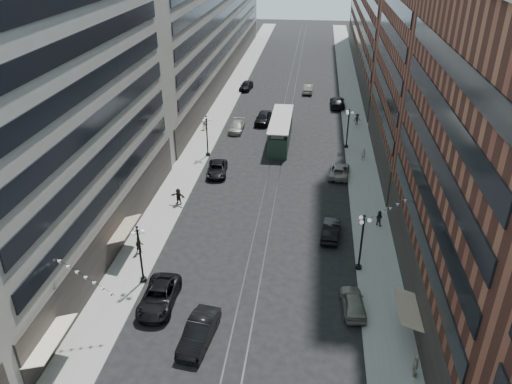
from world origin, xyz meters
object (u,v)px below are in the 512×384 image
at_px(car_10, 331,230).
at_px(pedestrian_9, 357,119).
at_px(pedestrian_4, 416,366).
at_px(streetcar, 281,131).
at_px(lamppost_sw_mid, 207,135).
at_px(pedestrian_7, 379,218).
at_px(car_2, 159,297).
at_px(car_7, 217,169).
at_px(car_9, 246,86).
at_px(car_8, 237,127).
at_px(pedestrian_8, 363,154).
at_px(car_5, 199,332).
at_px(car_14, 308,89).
at_px(lamppost_sw_far, 140,252).
at_px(car_11, 339,171).
at_px(lamppost_se_far, 362,241).
at_px(car_12, 337,102).
at_px(lamppost_se_mid, 348,127).
at_px(pedestrian_5, 178,196).
at_px(pedestrian_6, 204,124).
at_px(car_13, 263,118).
at_px(car_4, 353,302).

xyz_separation_m(car_10, pedestrian_9, (4.36, 32.16, 0.25)).
bearing_deg(pedestrian_4, streetcar, 27.48).
distance_m(lamppost_sw_mid, pedestrian_7, 25.93).
bearing_deg(streetcar, lamppost_sw_mid, -145.76).
height_order(streetcar, car_2, streetcar).
xyz_separation_m(car_7, car_9, (-1.46, 36.74, 0.11)).
relative_size(car_8, pedestrian_8, 2.70).
bearing_deg(car_10, pedestrian_7, -146.82).
xyz_separation_m(car_5, car_14, (6.18, 64.09, -0.07)).
height_order(lamppost_sw_far, car_10, lamppost_sw_far).
bearing_deg(pedestrian_7, pedestrian_4, 121.18).
bearing_deg(car_9, car_11, -57.99).
xyz_separation_m(car_8, car_11, (14.83, -13.60, -0.01)).
bearing_deg(car_2, lamppost_sw_far, 128.70).
bearing_deg(car_10, car_7, -36.91).
relative_size(car_9, car_11, 0.96).
height_order(lamppost_sw_far, lamppost_sw_mid, same).
bearing_deg(pedestrian_7, lamppost_sw_far, 58.93).
distance_m(lamppost_sw_far, lamppost_se_far, 18.83).
bearing_deg(lamppost_sw_far, car_12, 70.70).
xyz_separation_m(car_9, car_10, (15.21, -49.32, -0.05)).
bearing_deg(lamppost_se_mid, car_9, 123.59).
relative_size(car_7, pedestrian_7, 3.08).
xyz_separation_m(pedestrian_5, pedestrian_6, (-2.02, 22.93, -0.07)).
height_order(car_10, car_13, car_13).
bearing_deg(car_13, car_12, 44.77).
height_order(lamppost_se_mid, car_10, lamppost_se_mid).
bearing_deg(car_2, pedestrian_9, 66.34).
height_order(streetcar, car_14, streetcar).
relative_size(pedestrian_4, pedestrian_6, 1.01).
xyz_separation_m(streetcar, pedestrian_7, (11.64, -21.55, -0.65)).
bearing_deg(pedestrian_6, streetcar, 165.09).
xyz_separation_m(car_7, car_10, (13.75, -12.57, 0.07)).
bearing_deg(lamppost_sw_mid, car_11, -12.69).
height_order(car_4, car_8, car_4).
bearing_deg(car_11, car_12, -85.16).
relative_size(streetcar, pedestrian_5, 6.86).
distance_m(car_4, pedestrian_6, 42.92).
relative_size(lamppost_se_far, pedestrian_9, 3.19).
bearing_deg(lamppost_se_far, pedestrian_7, 72.45).
height_order(lamppost_sw_far, car_2, lamppost_sw_far).
xyz_separation_m(car_2, car_9, (-1.38, 61.11, 0.02)).
relative_size(car_2, car_5, 1.10).
height_order(lamppost_sw_mid, car_8, lamppost_sw_mid).
distance_m(car_14, pedestrian_5, 46.17).
distance_m(car_4, car_9, 62.22).
bearing_deg(car_11, car_5, 75.25).
bearing_deg(car_9, lamppost_se_far, -64.95).
distance_m(car_10, car_11, 14.00).
relative_size(car_14, pedestrian_9, 2.75).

